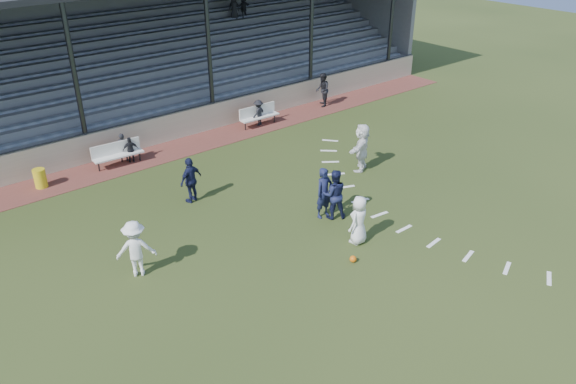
# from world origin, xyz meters

# --- Properties ---
(ground) EXTENTS (90.00, 90.00, 0.00)m
(ground) POSITION_xyz_m (0.00, 0.00, 0.00)
(ground) COLOR #2D3A18
(ground) RESTS_ON ground
(cinder_track) EXTENTS (34.00, 2.00, 0.02)m
(cinder_track) POSITION_xyz_m (0.00, 10.50, 0.01)
(cinder_track) COLOR #5D2B25
(cinder_track) RESTS_ON ground
(retaining_wall) EXTENTS (34.00, 0.18, 1.20)m
(retaining_wall) POSITION_xyz_m (0.00, 11.55, 0.60)
(retaining_wall) COLOR #C5B697
(retaining_wall) RESTS_ON ground
(bench_left) EXTENTS (2.02, 0.55, 0.95)m
(bench_left) POSITION_xyz_m (-2.25, 10.53, 0.58)
(bench_left) COLOR silver
(bench_left) RESTS_ON cinder_track
(bench_right) EXTENTS (2.00, 0.47, 0.95)m
(bench_right) POSITION_xyz_m (4.77, 10.52, 0.58)
(bench_right) COLOR silver
(bench_right) RESTS_ON cinder_track
(trash_bin) EXTENTS (0.45, 0.45, 0.72)m
(trash_bin) POSITION_xyz_m (-5.31, 10.51, 0.38)
(trash_bin) COLOR gold
(trash_bin) RESTS_ON cinder_track
(football) EXTENTS (0.20, 0.20, 0.20)m
(football) POSITION_xyz_m (0.23, -0.26, 0.10)
(football) COLOR #DB610C
(football) RESTS_ON ground
(player_white_lead) EXTENTS (0.87, 0.67, 1.59)m
(player_white_lead) POSITION_xyz_m (1.13, 0.43, 0.80)
(player_white_lead) COLOR white
(player_white_lead) RESTS_ON ground
(player_navy_lead) EXTENTS (0.65, 0.43, 1.77)m
(player_navy_lead) POSITION_xyz_m (1.39, 2.29, 0.89)
(player_navy_lead) COLOR #161B3D
(player_navy_lead) RESTS_ON ground
(player_navy_mid) EXTENTS (1.07, 1.00, 1.75)m
(player_navy_mid) POSITION_xyz_m (1.59, 2.03, 0.87)
(player_navy_mid) COLOR #161B3D
(player_navy_mid) RESTS_ON ground
(player_white_wing) EXTENTS (1.28, 1.08, 1.73)m
(player_white_wing) POSITION_xyz_m (-4.95, 3.21, 0.86)
(player_white_wing) COLOR white
(player_white_wing) RESTS_ON ground
(player_navy_wing) EXTENTS (1.05, 0.66, 1.67)m
(player_navy_wing) POSITION_xyz_m (-1.50, 6.03, 0.84)
(player_navy_wing) COLOR #161B3D
(player_navy_wing) RESTS_ON ground
(player_white_back) EXTENTS (1.82, 1.36, 1.91)m
(player_white_back) POSITION_xyz_m (5.01, 4.09, 0.96)
(player_white_back) COLOR white
(player_white_back) RESTS_ON ground
(official) EXTENTS (1.01, 1.05, 1.71)m
(official) POSITION_xyz_m (8.95, 10.66, 0.87)
(official) COLOR black
(official) RESTS_ON cinder_track
(sub_left_near) EXTENTS (0.52, 0.44, 1.20)m
(sub_left_near) POSITION_xyz_m (-1.91, 10.74, 0.62)
(sub_left_near) COLOR black
(sub_left_near) RESTS_ON cinder_track
(sub_left_far) EXTENTS (0.67, 0.43, 1.07)m
(sub_left_far) POSITION_xyz_m (-1.70, 10.47, 0.55)
(sub_left_far) COLOR black
(sub_left_far) RESTS_ON cinder_track
(sub_right) EXTENTS (0.89, 0.68, 1.23)m
(sub_right) POSITION_xyz_m (4.78, 10.53, 0.63)
(sub_right) COLOR black
(sub_right) RESTS_ON cinder_track
(grandstand) EXTENTS (34.60, 9.00, 6.61)m
(grandstand) POSITION_xyz_m (0.01, 16.26, 2.20)
(grandstand) COLOR slate
(grandstand) RESTS_ON ground
(penalty_arc) EXTENTS (3.89, 14.63, 0.01)m
(penalty_arc) POSITION_xyz_m (4.12, 0.00, 0.01)
(penalty_arc) COLOR white
(penalty_arc) RESTS_ON ground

